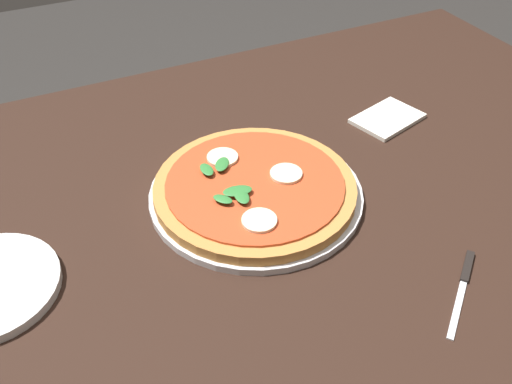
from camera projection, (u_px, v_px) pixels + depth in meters
The scene contains 5 objects.
dining_table at pixel (267, 239), 0.97m from camera, with size 1.57×1.02×0.74m.
serving_tray at pixel (256, 194), 0.92m from camera, with size 0.35×0.35×0.01m, color silver.
pizza at pixel (255, 187), 0.91m from camera, with size 0.33×0.33×0.03m.
napkin at pixel (387, 118), 1.10m from camera, with size 0.13×0.09×0.01m, color white.
knife at pixel (464, 282), 0.78m from camera, with size 0.13×0.11×0.01m.
Camera 1 is at (-0.32, -0.62, 1.34)m, focal length 39.79 mm.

